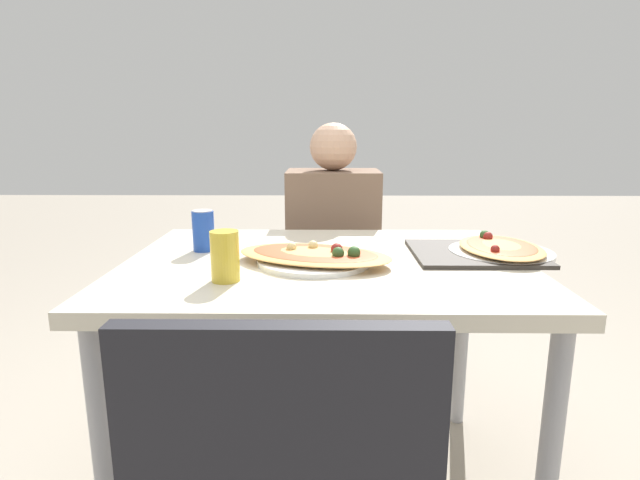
{
  "coord_description": "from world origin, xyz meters",
  "views": [
    {
      "loc": [
        0.0,
        -1.38,
        1.12
      ],
      "look_at": [
        -0.02,
        -0.01,
        0.81
      ],
      "focal_mm": 28.0,
      "sensor_mm": 36.0,
      "label": 1
    }
  ],
  "objects_px": {
    "pizza_main": "(315,256)",
    "drink_glass": "(225,256)",
    "dining_table": "(326,285)",
    "soda_can": "(203,231)",
    "chair_far_seated": "(332,268)",
    "pizza_second": "(500,249)",
    "person_seated": "(333,238)"
  },
  "relations": [
    {
      "from": "person_seated",
      "to": "pizza_main",
      "type": "xyz_separation_m",
      "value": [
        -0.06,
        -0.68,
        0.1
      ]
    },
    {
      "from": "person_seated",
      "to": "drink_glass",
      "type": "bearing_deg",
      "value": 71.97
    },
    {
      "from": "dining_table",
      "to": "soda_can",
      "type": "xyz_separation_m",
      "value": [
        -0.37,
        0.11,
        0.14
      ]
    },
    {
      "from": "drink_glass",
      "to": "chair_far_seated",
      "type": "bearing_deg",
      "value": 74.05
    },
    {
      "from": "chair_far_seated",
      "to": "pizza_main",
      "type": "relative_size",
      "value": 1.84
    },
    {
      "from": "drink_glass",
      "to": "pizza_second",
      "type": "xyz_separation_m",
      "value": [
        0.76,
        0.26,
        -0.04
      ]
    },
    {
      "from": "soda_can",
      "to": "pizza_second",
      "type": "xyz_separation_m",
      "value": [
        0.89,
        -0.05,
        -0.04
      ]
    },
    {
      "from": "dining_table",
      "to": "soda_can",
      "type": "bearing_deg",
      "value": 164.25
    },
    {
      "from": "dining_table",
      "to": "person_seated",
      "type": "bearing_deg",
      "value": 87.36
    },
    {
      "from": "dining_table",
      "to": "soda_can",
      "type": "distance_m",
      "value": 0.41
    },
    {
      "from": "pizza_main",
      "to": "drink_glass",
      "type": "distance_m",
      "value": 0.28
    },
    {
      "from": "pizza_main",
      "to": "drink_glass",
      "type": "height_order",
      "value": "drink_glass"
    },
    {
      "from": "pizza_main",
      "to": "soda_can",
      "type": "height_order",
      "value": "soda_can"
    },
    {
      "from": "pizza_main",
      "to": "soda_can",
      "type": "xyz_separation_m",
      "value": [
        -0.34,
        0.14,
        0.04
      ]
    },
    {
      "from": "chair_far_seated",
      "to": "drink_glass",
      "type": "distance_m",
      "value": 1.05
    },
    {
      "from": "pizza_second",
      "to": "dining_table",
      "type": "bearing_deg",
      "value": -173.48
    },
    {
      "from": "person_seated",
      "to": "soda_can",
      "type": "relative_size",
      "value": 9.1
    },
    {
      "from": "pizza_second",
      "to": "pizza_main",
      "type": "bearing_deg",
      "value": -170.09
    },
    {
      "from": "dining_table",
      "to": "pizza_main",
      "type": "height_order",
      "value": "pizza_main"
    },
    {
      "from": "chair_far_seated",
      "to": "pizza_main",
      "type": "bearing_deg",
      "value": 85.74
    },
    {
      "from": "pizza_main",
      "to": "drink_glass",
      "type": "bearing_deg",
      "value": -142.2
    },
    {
      "from": "soda_can",
      "to": "pizza_second",
      "type": "distance_m",
      "value": 0.9
    },
    {
      "from": "soda_can",
      "to": "chair_far_seated",
      "type": "bearing_deg",
      "value": 58.38
    },
    {
      "from": "pizza_main",
      "to": "drink_glass",
      "type": "xyz_separation_m",
      "value": [
        -0.22,
        -0.17,
        0.04
      ]
    },
    {
      "from": "drink_glass",
      "to": "pizza_second",
      "type": "relative_size",
      "value": 0.37
    },
    {
      "from": "dining_table",
      "to": "soda_can",
      "type": "height_order",
      "value": "soda_can"
    },
    {
      "from": "dining_table",
      "to": "drink_glass",
      "type": "height_order",
      "value": "drink_glass"
    },
    {
      "from": "pizza_main",
      "to": "pizza_second",
      "type": "distance_m",
      "value": 0.56
    },
    {
      "from": "chair_far_seated",
      "to": "soda_can",
      "type": "xyz_separation_m",
      "value": [
        -0.4,
        -0.66,
        0.31
      ]
    },
    {
      "from": "drink_glass",
      "to": "dining_table",
      "type": "bearing_deg",
      "value": 39.71
    },
    {
      "from": "dining_table",
      "to": "chair_far_seated",
      "type": "distance_m",
      "value": 0.78
    },
    {
      "from": "dining_table",
      "to": "pizza_second",
      "type": "height_order",
      "value": "pizza_second"
    }
  ]
}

